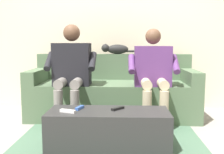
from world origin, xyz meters
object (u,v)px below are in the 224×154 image
Objects in this scene: cat_on_backrest at (115,49)px; person_left_seated at (153,70)px; remote_blue at (80,108)px; coffee_table at (108,129)px; person_right_seated at (71,67)px; remote_white at (68,111)px; remote_black at (118,108)px; couch at (113,95)px.

person_left_seated is at bearing 125.84° from cat_on_backrest.
remote_blue is at bearing 77.57° from cat_on_backrest.
person_right_seated is at bearing -57.60° from coffee_table.
person_right_seated is at bearing 34.13° from remote_blue.
cat_on_backrest is (-0.02, -1.36, 0.70)m from coffee_table.
person_right_seated is 7.92× the size of remote_white.
person_right_seated is 0.96m from remote_black.
cat_on_backrest reaches higher than remote_blue.
coffee_table is 2.10× the size of cat_on_backrest.
couch is 1.80× the size of person_right_seated.
remote_black is at bearing -152.84° from coffee_table.
remote_blue is at bearing 42.19° from person_left_seated.
couch reaches higher than remote_blue.
couch is 1.21m from remote_white.
remote_blue is (0.29, 1.31, -0.52)m from cat_on_backrest.
person_left_seated is at bearing 178.35° from person_right_seated.
person_left_seated reaches higher than remote_white.
remote_blue is at bearing -9.79° from coffee_table.
remote_white is at bearing 148.28° from remote_black.
person_left_seated is 1.05m from remote_blue.
person_left_seated is 2.14× the size of cat_on_backrest.
person_left_seated is 1.19m from remote_white.
couch reaches higher than remote_black.
cat_on_backrest is 4.19× the size of remote_blue.
cat_on_backrest is (0.46, -0.63, 0.23)m from person_left_seated.
cat_on_backrest is (-0.02, -0.28, 0.59)m from couch.
person_right_seated is 0.81m from cat_on_backrest.
cat_on_backrest is at bearing 5.37° from remote_blue.
remote_white is (0.35, 0.08, 0.18)m from coffee_table.
remote_white is 0.46m from remote_black.
cat_on_backrest is at bearing -54.16° from person_left_seated.
person_right_seated is 0.80m from remote_blue.
person_left_seated is 0.95× the size of person_right_seated.
remote_white and remote_blue have the same top height.
couch is 1.93× the size of coffee_table.
person_left_seated is at bearing 65.56° from remote_white.
coffee_table is 0.93× the size of person_right_seated.
person_right_seated reaches higher than cat_on_backrest.
couch is 1.09m from coffee_table.
cat_on_backrest reaches higher than remote_black.
coffee_table is 0.33m from remote_blue.
coffee_table is 0.21m from remote_black.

